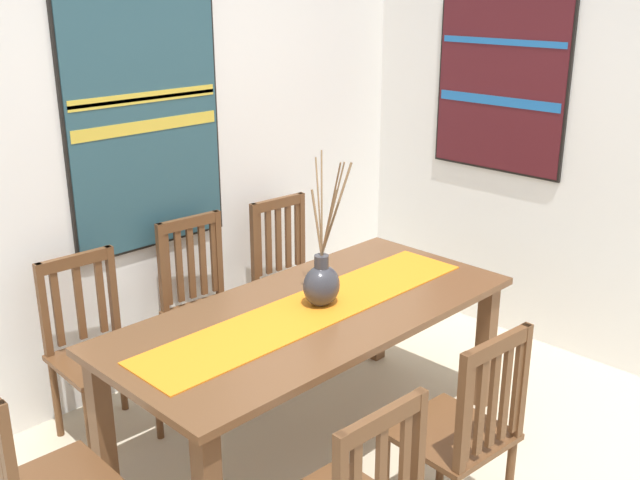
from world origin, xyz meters
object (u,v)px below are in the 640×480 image
object	(u,v)px
chair_0	(463,429)
painting_on_back_wall	(145,119)
chair_2	(96,348)
chair_4	(205,302)
chair_5	(292,274)
painting_on_side_wall	(501,86)
dining_table	(313,329)
centerpiece_vase	(322,282)

from	to	relation	value
chair_0	painting_on_back_wall	world-z (taller)	painting_on_back_wall
chair_2	chair_4	bearing A→B (deg)	2.84
chair_5	painting_on_side_wall	world-z (taller)	painting_on_side_wall
painting_on_back_wall	painting_on_side_wall	size ratio (longest dim) A/B	1.33
chair_5	painting_on_back_wall	size ratio (longest dim) A/B	0.68
chair_4	chair_5	bearing A→B (deg)	-3.23
chair_4	chair_5	xyz separation A→B (m)	(0.62, -0.04, -0.00)
chair_0	dining_table	bearing A→B (deg)	89.65
painting_on_side_wall	chair_0	bearing A→B (deg)	-149.96
chair_5	painting_on_back_wall	distance (m)	1.29
centerpiece_vase	chair_0	world-z (taller)	centerpiece_vase
chair_2	painting_on_side_wall	size ratio (longest dim) A/B	0.88
chair_0	chair_2	distance (m)	1.81
chair_5	painting_on_side_wall	bearing A→B (deg)	-29.33
chair_0	chair_4	bearing A→B (deg)	89.00
dining_table	painting_on_back_wall	world-z (taller)	painting_on_back_wall
centerpiece_vase	chair_5	distance (m)	1.08
chair_5	painting_on_back_wall	xyz separation A→B (m)	(-0.75, 0.29, 1.00)
chair_0	chair_5	distance (m)	1.81
painting_on_side_wall	dining_table	bearing A→B (deg)	-173.91
chair_2	chair_4	size ratio (longest dim) A/B	0.97
centerpiece_vase	chair_5	bearing A→B (deg)	54.77
painting_on_back_wall	chair_2	bearing A→B (deg)	-152.23
painting_on_back_wall	centerpiece_vase	bearing A→B (deg)	-81.50
dining_table	centerpiece_vase	bearing A→B (deg)	3.88
chair_5	dining_table	bearing A→B (deg)	-127.85
chair_0	painting_on_side_wall	size ratio (longest dim) A/B	0.90
chair_2	chair_5	world-z (taller)	chair_5
centerpiece_vase	painting_on_side_wall	xyz separation A→B (m)	(1.73, 0.19, 0.72)
centerpiece_vase	painting_on_back_wall	xyz separation A→B (m)	(-0.17, 1.12, 0.64)
centerpiece_vase	chair_4	size ratio (longest dim) A/B	0.75
painting_on_back_wall	painting_on_side_wall	distance (m)	2.12
centerpiece_vase	painting_on_back_wall	distance (m)	1.30
chair_2	painting_on_back_wall	bearing A→B (deg)	27.77
chair_0	painting_on_back_wall	xyz separation A→B (m)	(-0.10, 1.98, 1.00)
centerpiece_vase	chair_4	world-z (taller)	centerpiece_vase
centerpiece_vase	painting_on_side_wall	bearing A→B (deg)	6.17
painting_on_side_wall	centerpiece_vase	bearing A→B (deg)	-173.83
chair_4	chair_0	bearing A→B (deg)	-91.00
chair_4	chair_5	size ratio (longest dim) A/B	1.01
chair_5	painting_on_side_wall	size ratio (longest dim) A/B	0.90
chair_4	painting_on_back_wall	world-z (taller)	painting_on_back_wall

